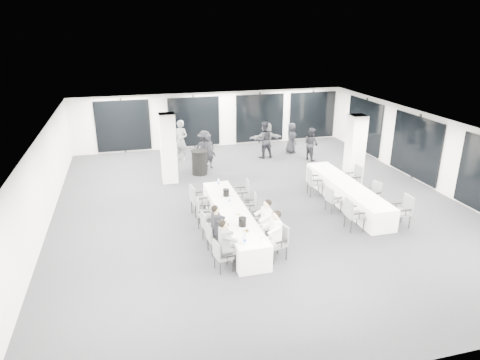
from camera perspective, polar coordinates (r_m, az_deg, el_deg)
The scene contains 42 objects.
room at distance 16.04m, azimuth 4.48°, elevation 3.14°, with size 14.04×16.04×2.84m.
column_left at distance 17.25m, azimuth -9.53°, elevation 4.19°, with size 0.60×0.60×2.80m, color silver.
column_right at distance 17.30m, azimuth 15.05°, elevation 3.81°, with size 0.60×0.60×2.80m, color silver.
banquet_table_main at distance 13.19m, azimuth -1.01°, elevation -5.44°, with size 0.90×5.00×0.75m, color white.
banquet_table_side at distance 15.69m, azimuth 13.97°, elevation -1.74°, with size 0.90×5.00×0.75m, color white.
cocktail_table at distance 18.22m, azimuth -5.41°, elevation 2.38°, with size 0.75×0.75×1.04m.
chair_main_left_near at distance 11.20m, azimuth -2.56°, elevation -9.80°, with size 0.51×0.54×0.86m.
chair_main_left_second at distance 12.01m, azimuth -3.58°, elevation -7.55°, with size 0.49×0.53×0.87m.
chair_main_left_mid at distance 12.63m, azimuth -4.24°, elevation -6.02°, with size 0.53×0.56×0.91m.
chair_main_left_fourth at distance 13.50m, azimuth -5.06°, elevation -4.12°, with size 0.57×0.60×0.94m.
chair_main_left_far at distance 14.32m, azimuth -5.77°, elevation -2.44°, with size 0.59×0.64×1.04m.
chair_main_right_near at distance 11.75m, azimuth 5.19°, elevation -7.93°, with size 0.60×0.63×0.98m.
chair_main_right_second at distance 12.42m, azimuth 3.93°, elevation -6.58°, with size 0.48×0.52×0.87m.
chair_main_right_mid at distance 12.92m, azimuth 3.08°, elevation -5.17°, with size 0.59×0.62×0.97m.
chair_main_right_fourth at distance 13.98m, azimuth 1.55°, elevation -3.32°, with size 0.53×0.56×0.89m.
chair_main_right_far at distance 14.84m, azimuth 0.50°, elevation -1.62°, with size 0.56×0.60×0.99m.
chair_side_left_near at distance 13.68m, azimuth 14.77°, elevation -4.24°, with size 0.53×0.59×1.01m.
chair_side_left_mid at distance 14.84m, azimuth 12.17°, elevation -2.37°, with size 0.50×0.54×0.88m.
chair_side_left_far at distance 16.09m, azimuth 9.70°, elevation -0.03°, with size 0.59×0.63×1.04m.
chair_side_right_near at distance 14.42m, azimuth 20.96°, elevation -3.63°, with size 0.54×0.60×1.03m.
chair_side_right_mid at distance 15.69m, azimuth 17.45°, elevation -1.60°, with size 0.54×0.57×0.88m.
chair_side_right_far at distance 16.79m, azimuth 15.02°, elevation 0.38°, with size 0.53×0.59×1.02m.
seated_guest_a at distance 11.08m, azimuth -1.81°, elevation -8.22°, with size 0.50×0.38×1.44m.
seated_guest_b at distance 11.91m, azimuth -2.87°, elevation -6.10°, with size 0.50×0.38×1.44m.
seated_guest_c at distance 11.57m, azimuth 4.49°, elevation -6.98°, with size 0.50×0.38×1.44m.
seated_guest_d at distance 12.23m, azimuth 3.27°, elevation -5.37°, with size 0.50×0.38×1.44m.
standing_guest_a at distance 18.77m, azimuth -4.15°, elevation 4.05°, with size 0.63×0.51×1.74m, color black.
standing_guest_b at distance 20.31m, azimuth 3.21°, elevation 5.70°, with size 0.96×0.59×2.00m, color black.
standing_guest_c at distance 19.12m, azimuth -4.75°, elevation 4.51°, with size 1.20×0.61×1.85m, color black.
standing_guest_e at distance 21.28m, azimuth 6.86°, elevation 5.85°, with size 0.82×0.50×1.69m, color black.
standing_guest_f at distance 20.44m, azimuth 3.54°, elevation 5.72°, with size 1.79×0.69×1.95m, color slate.
standing_guest_g at distance 20.07m, azimuth -7.90°, elevation 5.58°, with size 0.78×0.63×2.14m, color slate.
standing_guest_h at distance 20.29m, azimuth 9.47°, elevation 5.06°, with size 0.84×0.51×1.74m, color black.
ice_bucket_near at distance 11.96m, azimuth 0.32°, elevation -5.61°, with size 0.22×0.22×0.25m, color black.
ice_bucket_far at distance 13.99m, azimuth -1.87°, elevation -1.69°, with size 0.21×0.21×0.24m, color black.
water_bottle_a at distance 11.07m, azimuth 0.65°, elevation -7.90°, with size 0.08×0.08×0.24m, color silver.
water_bottle_b at distance 13.51m, azimuth -1.39°, elevation -2.60°, with size 0.06×0.06×0.19m, color silver.
water_bottle_c at distance 14.91m, azimuth -2.88°, elevation -0.28°, with size 0.08×0.08×0.24m, color silver.
plate_a at distance 11.73m, azimuth 0.76°, elevation -6.80°, with size 0.22×0.22×0.03m.
plate_b at distance 11.72m, azimuth 1.03°, elevation -6.81°, with size 0.19×0.19×0.03m.
plate_c at distance 12.68m, azimuth -0.21°, elevation -4.62°, with size 0.22×0.22×0.03m.
wine_glass at distance 11.08m, azimuth 2.88°, elevation -7.73°, with size 0.08×0.08×0.20m.
Camera 1 is at (-4.28, -13.33, 6.10)m, focal length 32.00 mm.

